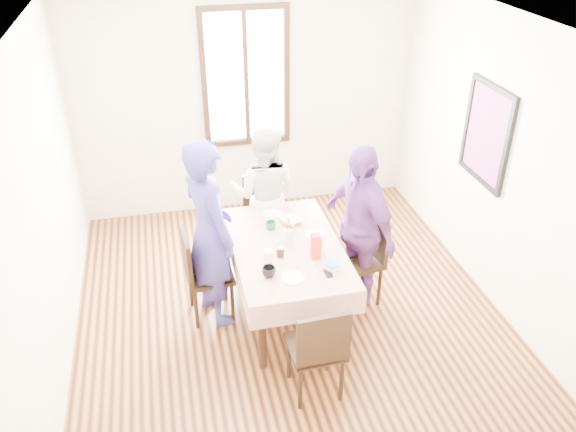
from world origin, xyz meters
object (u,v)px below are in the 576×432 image
at_px(chair_left, 209,274).
at_px(chair_near, 315,347).
at_px(chair_right, 357,260).
at_px(person_right, 358,228).
at_px(chair_far, 266,219).
at_px(person_left, 208,233).
at_px(person_far, 266,195).
at_px(dining_table, 287,280).

relative_size(chair_left, chair_near, 1.00).
height_order(chair_right, person_right, person_right).
height_order(chair_right, chair_near, same).
bearing_deg(chair_far, person_right, 123.66).
distance_m(chair_right, person_right, 0.37).
relative_size(chair_right, person_left, 0.50).
xyz_separation_m(chair_near, person_far, (0.00, 2.00, 0.30)).
distance_m(dining_table, person_far, 1.06).
bearing_deg(person_right, chair_near, -51.13).
bearing_deg(person_right, chair_far, -162.46).
xyz_separation_m(person_left, person_right, (1.38, -0.09, -0.08)).
relative_size(chair_near, person_left, 0.50).
distance_m(dining_table, chair_left, 0.72).
distance_m(dining_table, person_right, 0.83).
height_order(person_left, person_far, person_left).
bearing_deg(person_right, dining_table, -104.19).
distance_m(dining_table, chair_near, 1.01).
relative_size(dining_table, chair_right, 1.61).
bearing_deg(chair_left, dining_table, 75.03).
height_order(chair_right, person_far, person_far).
height_order(chair_right, person_left, person_left).
bearing_deg(dining_table, person_left, 168.69).
distance_m(chair_far, person_far, 0.30).
xyz_separation_m(chair_right, chair_far, (-0.71, 0.96, 0.00)).
bearing_deg(person_left, person_far, -60.37).
height_order(dining_table, chair_far, chair_far).
xyz_separation_m(chair_left, person_far, (0.71, 0.85, 0.30)).
height_order(dining_table, chair_right, chair_right).
relative_size(chair_near, person_right, 0.55).
relative_size(dining_table, person_left, 0.81).
bearing_deg(chair_far, dining_table, 88.11).
xyz_separation_m(chair_left, person_left, (0.02, 0.00, 0.45)).
xyz_separation_m(chair_right, person_right, (-0.02, 0.00, 0.37)).
bearing_deg(person_left, person_right, -115.29).
bearing_deg(person_far, dining_table, 111.31).
height_order(chair_left, chair_near, same).
distance_m(chair_far, person_right, 1.24).
xyz_separation_m(dining_table, chair_left, (-0.71, 0.14, 0.08)).
height_order(person_far, person_right, person_right).
relative_size(chair_left, chair_far, 1.00).
distance_m(person_far, person_right, 1.17).
bearing_deg(chair_near, chair_far, 87.83).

